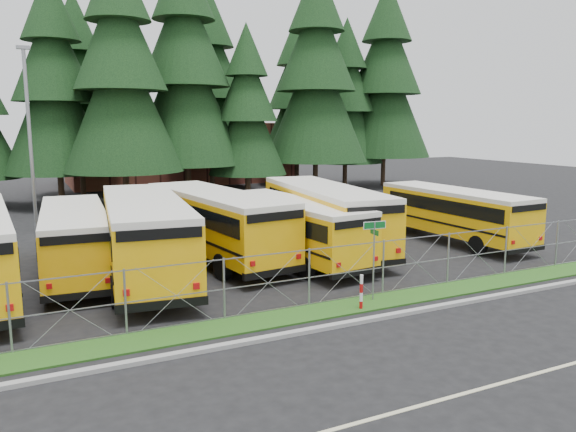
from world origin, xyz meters
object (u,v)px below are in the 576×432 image
(bus_2, at_px, (75,241))
(bus_3, at_px, (145,237))
(striped_bollard, at_px, (361,292))
(light_standard, at_px, (30,133))
(street_sign, at_px, (374,244))
(bus_5, at_px, (289,230))
(bus_4, at_px, (212,225))
(bus_6, at_px, (321,218))
(bus_east, at_px, (449,215))

(bus_2, xyz_separation_m, bus_3, (2.48, -1.57, 0.23))
(striped_bollard, bearing_deg, light_standard, 115.31)
(bus_3, xyz_separation_m, street_sign, (6.39, -6.60, 0.43))
(bus_5, relative_size, street_sign, 3.73)
(bus_4, height_order, light_standard, light_standard)
(bus_2, xyz_separation_m, bus_6, (11.16, -0.43, 0.20))
(light_standard, bearing_deg, street_sign, -61.81)
(bus_3, distance_m, bus_4, 3.81)
(bus_3, bearing_deg, bus_4, 33.78)
(bus_2, bearing_deg, light_standard, 100.08)
(bus_east, bearing_deg, street_sign, -146.78)
(bus_4, height_order, striped_bollard, bus_4)
(bus_3, xyz_separation_m, light_standard, (-3.55, 11.95, 3.89))
(bus_2, distance_m, bus_5, 8.99)
(bus_3, bearing_deg, light_standard, 113.40)
(bus_3, bearing_deg, street_sign, -39.10)
(bus_6, relative_size, street_sign, 4.26)
(bus_east, bearing_deg, light_standard, 145.79)
(bus_3, distance_m, street_sign, 9.19)
(bus_2, bearing_deg, bus_4, 5.63)
(street_sign, bearing_deg, striped_bollard, -145.65)
(bus_5, height_order, light_standard, light_standard)
(bus_4, bearing_deg, bus_east, -15.43)
(bus_4, relative_size, bus_east, 1.13)
(bus_2, distance_m, bus_3, 2.94)
(bus_5, relative_size, bus_6, 0.87)
(bus_6, distance_m, striped_bollard, 8.99)
(bus_4, relative_size, striped_bollard, 9.81)
(bus_2, height_order, bus_6, bus_6)
(bus_2, height_order, light_standard, light_standard)
(street_sign, bearing_deg, bus_5, 90.14)
(bus_6, xyz_separation_m, striped_bollard, (-3.18, -8.35, -0.97))
(street_sign, bearing_deg, bus_east, 35.32)
(street_sign, relative_size, striped_bollard, 2.34)
(bus_6, distance_m, street_sign, 8.09)
(bus_3, relative_size, bus_4, 1.04)
(bus_2, height_order, bus_3, bus_3)
(bus_east, distance_m, light_standard, 22.99)
(bus_4, distance_m, bus_5, 3.46)
(bus_2, xyz_separation_m, street_sign, (8.86, -8.17, 0.66))
(bus_2, bearing_deg, street_sign, -38.54)
(striped_bollard, xyz_separation_m, light_standard, (-9.06, 19.15, 4.90))
(bus_5, xyz_separation_m, light_standard, (-9.92, 11.98, 4.13))
(bus_4, height_order, bus_6, bus_6)
(bus_3, distance_m, light_standard, 13.06)
(bus_2, relative_size, striped_bollard, 8.74)
(striped_bollard, relative_size, light_standard, 0.12)
(light_standard, bearing_deg, bus_4, -55.78)
(striped_bollard, height_order, light_standard, light_standard)
(bus_5, bearing_deg, light_standard, 123.42)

